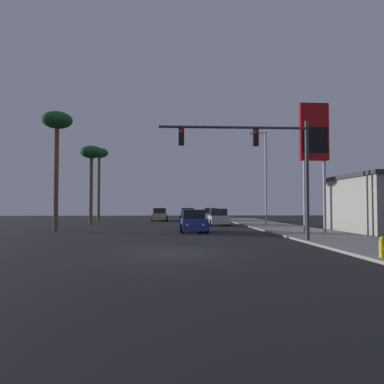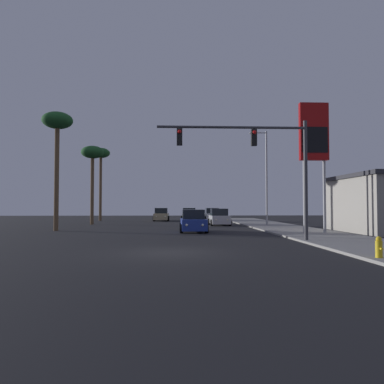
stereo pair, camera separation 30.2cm
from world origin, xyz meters
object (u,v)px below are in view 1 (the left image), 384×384
at_px(gas_station_sign, 314,139).
at_px(palm_tree_near, 57,127).
at_px(fire_hydrant, 383,247).
at_px(car_blue, 193,222).
at_px(car_tan, 160,215).
at_px(street_lamp, 264,173).
at_px(car_green, 188,215).
at_px(car_white, 211,215).
at_px(palm_tree_mid, 91,156).
at_px(palm_tree_far, 99,157).
at_px(traffic_light_mast, 264,154).
at_px(car_silver, 218,218).

xyz_separation_m(gas_station_sign, palm_tree_near, (-18.98, 4.45, 1.56)).
bearing_deg(fire_hydrant, gas_station_sign, 79.17).
relative_size(car_blue, gas_station_sign, 0.48).
bearing_deg(car_tan, car_blue, 99.82).
bearing_deg(car_blue, car_tan, -82.10).
xyz_separation_m(street_lamp, gas_station_sign, (1.04, -9.88, 1.50)).
xyz_separation_m(car_tan, car_green, (3.63, -0.44, 0.00)).
bearing_deg(street_lamp, car_tan, 126.89).
height_order(car_blue, fire_hydrant, car_blue).
relative_size(car_white, palm_tree_mid, 0.52).
height_order(car_tan, fire_hydrant, car_tan).
xyz_separation_m(palm_tree_far, palm_tree_near, (0.55, -20.00, -0.21)).
bearing_deg(palm_tree_far, car_tan, -4.85).
height_order(gas_station_sign, palm_tree_mid, gas_station_sign).
height_order(car_tan, street_lamp, street_lamp).
relative_size(car_blue, palm_tree_far, 0.45).
xyz_separation_m(car_blue, palm_tree_far, (-11.26, 21.69, 7.62)).
distance_m(car_white, traffic_light_mast, 29.16).
xyz_separation_m(car_green, gas_station_sign, (7.83, -23.33, 5.86)).
xyz_separation_m(car_white, street_lamp, (3.77, -13.60, 4.36)).
distance_m(street_lamp, fire_hydrant, 22.75).
height_order(car_blue, car_green, same).
bearing_deg(traffic_light_mast, car_blue, 112.38).
distance_m(car_white, car_tan, 6.66).
distance_m(car_white, palm_tree_near, 24.86).
height_order(car_white, palm_tree_mid, palm_tree_mid).
relative_size(car_white, palm_tree_near, 0.46).
relative_size(car_silver, gas_station_sign, 0.48).
bearing_deg(gas_station_sign, palm_tree_mid, 141.85).
distance_m(car_white, car_blue, 21.00).
bearing_deg(palm_tree_near, palm_tree_far, 91.57).
xyz_separation_m(car_tan, palm_tree_near, (-7.52, -19.32, 7.41)).
distance_m(traffic_light_mast, fire_hydrant, 8.55).
height_order(car_silver, gas_station_sign, gas_station_sign).
bearing_deg(palm_tree_near, gas_station_sign, -13.21).
height_order(car_tan, traffic_light_mast, traffic_light_mast).
bearing_deg(palm_tree_far, street_lamp, -38.24).
relative_size(car_white, palm_tree_far, 0.45).
bearing_deg(traffic_light_mast, gas_station_sign, 47.74).
relative_size(street_lamp, fire_hydrant, 11.84).
relative_size(traffic_light_mast, fire_hydrant, 10.77).
xyz_separation_m(car_green, palm_tree_near, (-11.15, -18.88, 7.41)).
relative_size(car_blue, car_green, 1.00).
bearing_deg(car_silver, car_blue, 72.31).
distance_m(car_blue, palm_tree_near, 13.14).
relative_size(car_blue, traffic_light_mast, 0.53).
bearing_deg(car_green, palm_tree_mid, 41.76).
bearing_deg(palm_tree_near, car_blue, -8.95).
distance_m(car_blue, car_silver, 10.16).
xyz_separation_m(car_white, palm_tree_mid, (-13.59, -9.03, 6.45)).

